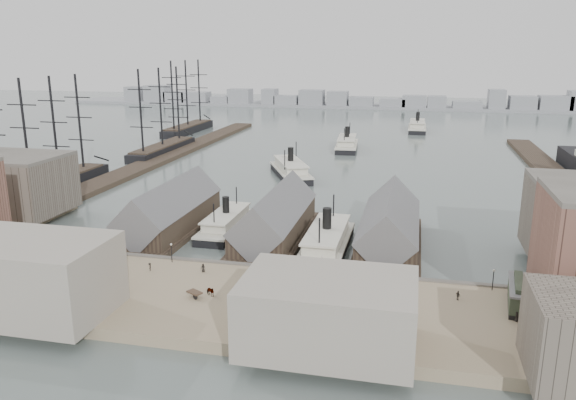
% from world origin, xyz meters
% --- Properties ---
extents(ground, '(900.00, 900.00, 0.00)m').
position_xyz_m(ground, '(0.00, 0.00, 0.00)').
color(ground, '#515E5B').
rests_on(ground, ground).
extents(quay, '(180.00, 30.00, 2.00)m').
position_xyz_m(quay, '(0.00, -20.00, 1.00)').
color(quay, gray).
rests_on(quay, ground).
extents(seawall, '(180.00, 1.20, 2.30)m').
position_xyz_m(seawall, '(0.00, -5.20, 1.15)').
color(seawall, '#59544C').
rests_on(seawall, ground).
extents(west_wharf, '(10.00, 220.00, 1.60)m').
position_xyz_m(west_wharf, '(-68.00, 100.00, 0.80)').
color(west_wharf, '#2D231C').
rests_on(west_wharf, ground).
extents(east_wharf, '(10.00, 180.00, 1.60)m').
position_xyz_m(east_wharf, '(78.00, 90.00, 0.80)').
color(east_wharf, '#2D231C').
rests_on(east_wharf, ground).
extents(ferry_shed_west, '(14.00, 42.00, 12.60)m').
position_xyz_m(ferry_shed_west, '(-26.00, 16.88, 4.64)').
color(ferry_shed_west, '#2D231C').
rests_on(ferry_shed_west, ground).
extents(ferry_shed_center, '(14.00, 42.00, 12.60)m').
position_xyz_m(ferry_shed_center, '(0.00, 16.88, 4.64)').
color(ferry_shed_center, '#2D231C').
rests_on(ferry_shed_center, ground).
extents(ferry_shed_east, '(14.00, 42.00, 12.60)m').
position_xyz_m(ferry_shed_east, '(26.00, 16.88, 4.64)').
color(ferry_shed_east, '#2D231C').
rests_on(ferry_shed_east, ground).
extents(warehouse_west_back, '(26.00, 20.00, 14.00)m').
position_xyz_m(warehouse_west_back, '(-70.00, 18.00, 9.00)').
color(warehouse_west_back, '#60564C').
rests_on(warehouse_west_back, west_land).
extents(street_bldg_center, '(24.00, 16.00, 10.00)m').
position_xyz_m(street_bldg_center, '(20.00, -32.00, 7.00)').
color(street_bldg_center, gray).
rests_on(street_bldg_center, quay).
extents(street_bldg_west, '(30.00, 16.00, 12.00)m').
position_xyz_m(street_bldg_west, '(-30.00, -32.00, 8.00)').
color(street_bldg_west, gray).
rests_on(street_bldg_west, quay).
extents(lamp_post_far_w, '(0.44, 0.44, 3.92)m').
position_xyz_m(lamp_post_far_w, '(-45.00, -7.00, 4.71)').
color(lamp_post_far_w, black).
rests_on(lamp_post_far_w, quay).
extents(lamp_post_near_w, '(0.44, 0.44, 3.92)m').
position_xyz_m(lamp_post_near_w, '(-15.00, -7.00, 4.71)').
color(lamp_post_near_w, black).
rests_on(lamp_post_near_w, quay).
extents(lamp_post_near_e, '(0.44, 0.44, 3.92)m').
position_xyz_m(lamp_post_near_e, '(15.00, -7.00, 4.71)').
color(lamp_post_near_e, black).
rests_on(lamp_post_near_e, quay).
extents(lamp_post_far_e, '(0.44, 0.44, 3.92)m').
position_xyz_m(lamp_post_far_e, '(45.00, -7.00, 4.71)').
color(lamp_post_far_e, black).
rests_on(lamp_post_far_e, quay).
extents(far_shore, '(500.00, 40.00, 15.72)m').
position_xyz_m(far_shore, '(-2.07, 334.14, 3.91)').
color(far_shore, gray).
rests_on(far_shore, ground).
extents(ferry_docked_west, '(7.68, 25.60, 9.14)m').
position_xyz_m(ferry_docked_west, '(-13.00, 19.95, 2.14)').
color(ferry_docked_west, black).
rests_on(ferry_docked_west, ground).
extents(ferry_docked_east, '(8.91, 29.71, 10.61)m').
position_xyz_m(ferry_docked_east, '(13.00, 10.61, 2.49)').
color(ferry_docked_east, black).
rests_on(ferry_docked_east, ground).
extents(ferry_open_near, '(21.13, 31.65, 10.93)m').
position_xyz_m(ferry_open_near, '(-11.16, 82.73, 2.56)').
color(ferry_open_near, black).
rests_on(ferry_open_near, ground).
extents(ferry_open_mid, '(11.32, 30.77, 10.77)m').
position_xyz_m(ferry_open_mid, '(0.83, 143.03, 2.52)').
color(ferry_open_mid, black).
rests_on(ferry_open_mid, ground).
extents(ferry_open_far, '(9.43, 30.90, 11.02)m').
position_xyz_m(ferry_open_far, '(30.88, 209.94, 2.58)').
color(ferry_open_far, black).
rests_on(ferry_open_far, ground).
extents(sailing_ship_near, '(8.52, 58.70, 35.03)m').
position_xyz_m(sailing_ship_near, '(-79.96, 44.46, 2.57)').
color(sailing_ship_near, black).
rests_on(sailing_ship_near, ground).
extents(sailing_ship_mid, '(8.69, 50.22, 35.73)m').
position_xyz_m(sailing_ship_mid, '(-74.16, 115.03, 2.56)').
color(sailing_ship_mid, black).
rests_on(sailing_ship_mid, ground).
extents(sailing_ship_far, '(9.19, 51.03, 37.77)m').
position_xyz_m(sailing_ship_far, '(-88.98, 177.88, 2.73)').
color(sailing_ship_far, black).
rests_on(sailing_ship_far, ground).
extents(tram, '(4.32, 11.65, 4.05)m').
position_xyz_m(tram, '(48.08, -13.12, 4.07)').
color(tram, black).
rests_on(tram, quay).
extents(horse_cart_left, '(4.73, 1.74, 1.64)m').
position_xyz_m(horse_cart_left, '(-48.26, -12.86, 2.82)').
color(horse_cart_left, black).
rests_on(horse_cart_left, quay).
extents(horse_cart_center, '(4.88, 3.45, 1.71)m').
position_xyz_m(horse_cart_center, '(-2.67, -20.60, 2.85)').
color(horse_cart_center, black).
rests_on(horse_cart_center, quay).
extents(horse_cart_right, '(4.80, 2.68, 1.55)m').
position_xyz_m(horse_cart_right, '(27.04, -21.58, 2.79)').
color(horse_cart_right, black).
rests_on(horse_cart_right, quay).
extents(pedestrian_2, '(0.89, 1.15, 1.57)m').
position_xyz_m(pedestrian_2, '(-17.21, -12.07, 2.78)').
color(pedestrian_2, black).
rests_on(pedestrian_2, quay).
extents(pedestrian_3, '(1.03, 0.58, 1.66)m').
position_xyz_m(pedestrian_3, '(-18.07, -23.41, 2.83)').
color(pedestrian_3, black).
rests_on(pedestrian_3, quay).
extents(pedestrian_4, '(0.86, 0.62, 1.64)m').
position_xyz_m(pedestrian_4, '(-7.13, -10.40, 2.82)').
color(pedestrian_4, black).
rests_on(pedestrian_4, quay).
extents(pedestrian_5, '(0.73, 0.63, 1.68)m').
position_xyz_m(pedestrian_5, '(8.76, -21.02, 2.84)').
color(pedestrian_5, black).
rests_on(pedestrian_5, quay).
extents(pedestrian_6, '(1.01, 1.01, 1.65)m').
position_xyz_m(pedestrian_6, '(15.81, -12.89, 2.83)').
color(pedestrian_6, black).
rests_on(pedestrian_6, quay).
extents(pedestrian_7, '(1.23, 0.80, 1.79)m').
position_xyz_m(pedestrian_7, '(22.70, -22.53, 2.89)').
color(pedestrian_7, black).
rests_on(pedestrian_7, quay).
extents(pedestrian_8, '(0.92, 0.97, 1.61)m').
position_xyz_m(pedestrian_8, '(38.91, -12.45, 2.81)').
color(pedestrian_8, black).
rests_on(pedestrian_8, quay).
extents(pedestrian_9, '(0.99, 0.92, 1.70)m').
position_xyz_m(pedestrian_9, '(47.23, -18.45, 2.85)').
color(pedestrian_9, black).
rests_on(pedestrian_9, quay).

